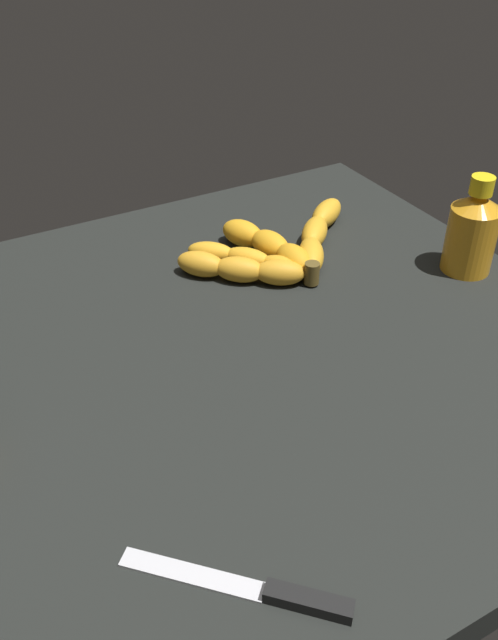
# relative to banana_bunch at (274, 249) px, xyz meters

# --- Properties ---
(ground_plane) EXTENTS (0.87, 0.78, 0.04)m
(ground_plane) POSITION_rel_banana_bunch_xyz_m (-0.15, -0.15, -0.04)
(ground_plane) COLOR black
(banana_bunch) EXTENTS (0.31, 0.19, 0.04)m
(banana_bunch) POSITION_rel_banana_bunch_xyz_m (0.00, 0.00, 0.00)
(banana_bunch) COLOR gold
(banana_bunch) RESTS_ON ground_plane
(honey_bottle) EXTENTS (0.07, 0.07, 0.14)m
(honey_bottle) POSITION_rel_banana_bunch_xyz_m (0.22, -0.15, 0.04)
(honey_bottle) COLOR orange
(honey_bottle) RESTS_ON ground_plane
(butter_knife) EXTENTS (0.15, 0.15, 0.01)m
(butter_knife) POSITION_rel_banana_bunch_xyz_m (-0.28, -0.43, -0.01)
(butter_knife) COLOR silver
(butter_knife) RESTS_ON ground_plane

